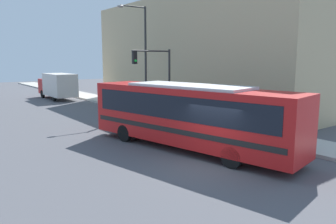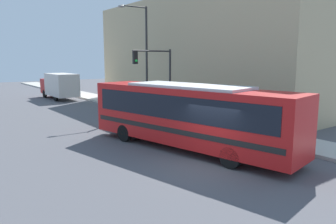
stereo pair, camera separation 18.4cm
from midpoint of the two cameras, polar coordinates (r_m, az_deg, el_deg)
The scene contains 9 objects.
ground_plane at distance 14.21m, azimuth 7.58°, elevation -9.11°, with size 120.00×120.00×0.00m, color #515156.
sidewalk at distance 33.64m, azimuth -9.30°, elevation 1.64°, with size 2.84×70.00×0.16m.
building_facade at distance 30.29m, azimuth 4.09°, elevation 10.07°, with size 6.00×24.60×9.83m.
city_bus at distance 16.07m, azimuth 3.25°, elevation -0.10°, with size 4.62×11.65×3.22m.
delivery_truck at distance 38.64m, azimuth -18.82°, elevation 4.45°, with size 2.28×6.95×2.86m.
fire_hydrant at distance 19.54m, azimuth 12.55°, elevation -2.49°, with size 0.24×0.33×0.79m.
traffic_light_pole at distance 23.89m, azimuth -2.22°, elevation 7.20°, with size 3.28×0.35×4.99m.
parking_meter at distance 23.53m, azimuth 1.90°, elevation 1.06°, with size 0.14×0.14×1.41m.
street_lamp at distance 27.22m, azimuth -4.67°, elevation 10.56°, with size 2.62×0.28×8.45m.
Camera 1 is at (-9.59, -9.52, 4.44)m, focal length 35.00 mm.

